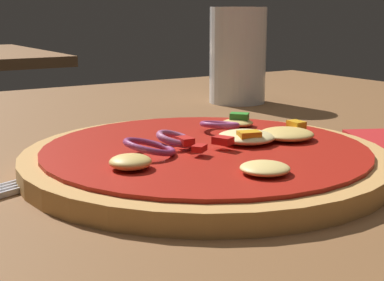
# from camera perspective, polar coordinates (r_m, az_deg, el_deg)

# --- Properties ---
(dining_table) EXTENTS (1.16, 1.07, 0.03)m
(dining_table) POSITION_cam_1_polar(r_m,az_deg,el_deg) (0.45, 1.29, -4.67)
(dining_table) COLOR brown
(dining_table) RESTS_ON ground
(pizza) EXTENTS (0.29, 0.29, 0.03)m
(pizza) POSITION_cam_1_polar(r_m,az_deg,el_deg) (0.44, 1.54, -1.78)
(pizza) COLOR tan
(pizza) RESTS_ON dining_table
(beer_glass) EXTENTS (0.08, 0.08, 0.13)m
(beer_glass) POSITION_cam_1_polar(r_m,az_deg,el_deg) (0.77, 4.58, 7.87)
(beer_glass) COLOR silver
(beer_glass) RESTS_ON dining_table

